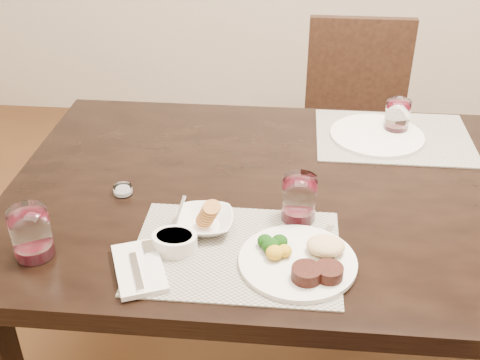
# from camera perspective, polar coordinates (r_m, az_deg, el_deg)

# --- Properties ---
(dining_table) EXTENTS (2.00, 1.00, 0.75)m
(dining_table) POSITION_cam_1_polar(r_m,az_deg,el_deg) (1.64, 13.73, -3.60)
(dining_table) COLOR black
(dining_table) RESTS_ON ground
(chair_far) EXTENTS (0.42, 0.42, 0.90)m
(chair_far) POSITION_cam_1_polar(r_m,az_deg,el_deg) (2.53, 10.91, 5.54)
(chair_far) COLOR black
(chair_far) RESTS_ON ground
(placemat_near) EXTENTS (0.46, 0.34, 0.00)m
(placemat_near) POSITION_cam_1_polar(r_m,az_deg,el_deg) (1.35, -0.34, -6.80)
(placemat_near) COLOR gray
(placemat_near) RESTS_ON dining_table
(placemat_far) EXTENTS (0.46, 0.34, 0.00)m
(placemat_far) POSITION_cam_1_polar(r_m,az_deg,el_deg) (1.88, 14.33, 3.99)
(placemat_far) COLOR gray
(placemat_far) RESTS_ON dining_table
(dinner_plate) EXTENTS (0.26, 0.26, 0.05)m
(dinner_plate) POSITION_cam_1_polar(r_m,az_deg,el_deg) (1.31, 6.04, -7.51)
(dinner_plate) COLOR silver
(dinner_plate) RESTS_ON placemat_near
(napkin_fork) EXTENTS (0.16, 0.20, 0.02)m
(napkin_fork) POSITION_cam_1_polar(r_m,az_deg,el_deg) (1.31, -9.52, -8.21)
(napkin_fork) COLOR silver
(napkin_fork) RESTS_ON placemat_near
(steak_knife) EXTENTS (0.06, 0.22, 0.01)m
(steak_knife) POSITION_cam_1_polar(r_m,az_deg,el_deg) (1.32, 7.85, -7.85)
(steak_knife) COLOR white
(steak_knife) RESTS_ON placemat_near
(cracker_bowl) EXTENTS (0.14, 0.14, 0.06)m
(cracker_bowl) POSITION_cam_1_polar(r_m,az_deg,el_deg) (1.41, -3.40, -3.93)
(cracker_bowl) COLOR silver
(cracker_bowl) RESTS_ON placemat_near
(sauce_ramekin) EXTENTS (0.10, 0.15, 0.08)m
(sauce_ramekin) POSITION_cam_1_polar(r_m,az_deg,el_deg) (1.35, -6.21, -5.80)
(sauce_ramekin) COLOR silver
(sauce_ramekin) RESTS_ON placemat_near
(wine_glass_near) EXTENTS (0.08, 0.08, 0.11)m
(wine_glass_near) POSITION_cam_1_polar(r_m,az_deg,el_deg) (1.43, 5.62, -1.97)
(wine_glass_near) COLOR silver
(wine_glass_near) RESTS_ON placemat_near
(far_plate) EXTENTS (0.28, 0.28, 0.01)m
(far_plate) POSITION_cam_1_polar(r_m,az_deg,el_deg) (1.85, 12.85, 4.13)
(far_plate) COLOR silver
(far_plate) RESTS_ON placemat_far
(wine_glass_far) EXTENTS (0.07, 0.07, 0.10)m
(wine_glass_far) POSITION_cam_1_polar(r_m,az_deg,el_deg) (1.88, 14.66, 5.69)
(wine_glass_far) COLOR silver
(wine_glass_far) RESTS_ON placemat_far
(wine_glass_side) EXTENTS (0.09, 0.09, 0.12)m
(wine_glass_side) POSITION_cam_1_polar(r_m,az_deg,el_deg) (1.39, -19.16, -5.03)
(wine_glass_side) COLOR silver
(wine_glass_side) RESTS_ON dining_table
(salt_cellar) EXTENTS (0.05, 0.05, 0.02)m
(salt_cellar) POSITION_cam_1_polar(r_m,az_deg,el_deg) (1.57, -11.03, -0.98)
(salt_cellar) COLOR silver
(salt_cellar) RESTS_ON dining_table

